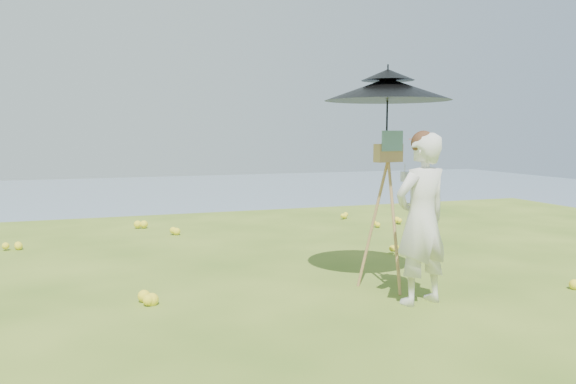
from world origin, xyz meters
name	(u,v)px	position (x,y,z in m)	size (l,w,h in m)	color
ground	(442,301)	(0.00, 0.00, 0.00)	(14.00, 14.00, 0.00)	#46691E
bay_water	(101,218)	(0.00, 240.00, -34.00)	(700.00, 700.00, 0.00)	slate
slope_trees	(146,368)	(0.00, 35.00, -15.00)	(110.00, 50.00, 6.00)	#164715
harbor_town	(122,355)	(0.00, 75.00, -29.50)	(110.00, 22.00, 5.00)	silver
moored_boats	(59,260)	(-12.50, 161.00, -33.65)	(140.00, 140.00, 0.70)	white
wildflowers	(428,289)	(0.00, 0.25, 0.06)	(10.00, 10.50, 0.12)	yellow
painter	(421,219)	(-0.25, 0.03, 0.84)	(0.61, 0.40, 1.68)	beige
field_easel	(387,210)	(-0.28, 0.64, 0.85)	(0.65, 0.65, 1.70)	#AD7548
sun_umbrella	(387,112)	(-0.29, 0.67, 1.89)	(1.33, 1.33, 0.99)	black
painter_cap	(424,138)	(-0.25, 0.03, 1.63)	(0.22, 0.27, 0.10)	#D1727D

